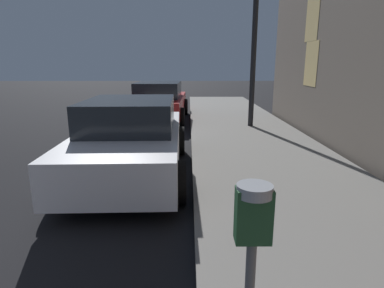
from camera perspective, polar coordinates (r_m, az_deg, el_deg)
The scene contains 3 objects.
parking_meter at distance 1.80m, azimuth 10.77°, elevation -16.62°, with size 0.19×0.19×1.30m.
car_white at distance 6.04m, azimuth -10.92°, elevation 0.98°, with size 2.10×4.33×1.43m.
car_red at distance 11.92m, azimuth -5.87°, elevation 7.60°, with size 2.09×4.40×1.43m.
Camera 1 is at (3.93, -1.19, 2.05)m, focal length 29.61 mm.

